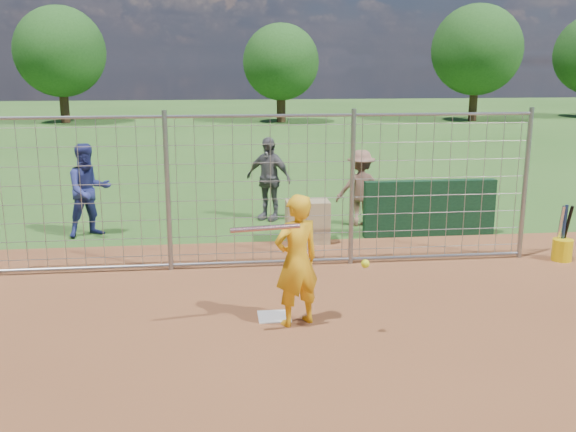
{
  "coord_description": "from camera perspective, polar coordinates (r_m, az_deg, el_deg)",
  "views": [
    {
      "loc": [
        -0.72,
        -8.19,
        3.34
      ],
      "look_at": [
        0.3,
        0.8,
        1.15
      ],
      "focal_mm": 40.0,
      "sensor_mm": 36.0,
      "label": 1
    }
  ],
  "objects": [
    {
      "name": "bystander_c",
      "position": [
        13.34,
        6.46,
        2.49
      ],
      "size": [
        1.04,
        0.62,
        1.58
      ],
      "primitive_type": "imported",
      "rotation": [
        0.0,
        0.0,
        3.18
      ],
      "color": "#885C4A",
      "rests_on": "ground"
    },
    {
      "name": "equipment_in_play",
      "position": [
        7.71,
        0.15,
        -1.86
      ],
      "size": [
        1.67,
        0.35,
        0.51
      ],
      "color": "silver",
      "rests_on": "ground"
    },
    {
      "name": "backstop_fence",
      "position": [
        10.43,
        -2.38,
        2.08
      ],
      "size": [
        9.08,
        0.08,
        2.6
      ],
      "color": "gray",
      "rests_on": "ground"
    },
    {
      "name": "batter",
      "position": [
        8.19,
        0.77,
        -3.98
      ],
      "size": [
        0.74,
        0.63,
        1.73
      ],
      "primitive_type": "imported",
      "rotation": [
        0.0,
        0.0,
        3.55
      ],
      "color": "#F4AB15",
      "rests_on": "ground"
    },
    {
      "name": "bucket_with_bats",
      "position": [
        11.96,
        23.2,
        -2.53
      ],
      "size": [
        0.34,
        0.34,
        0.98
      ],
      "color": "yellow",
      "rests_on": "ground"
    },
    {
      "name": "dugout_wall",
      "position": [
        12.8,
        12.47,
        0.68
      ],
      "size": [
        2.6,
        0.2,
        1.1
      ],
      "primitive_type": "cube",
      "color": "#11381E",
      "rests_on": "ground"
    },
    {
      "name": "bystander_a",
      "position": [
        13.01,
        -17.29,
        2.2
      ],
      "size": [
        1.1,
        1.02,
        1.81
      ],
      "primitive_type": "imported",
      "rotation": [
        0.0,
        0.0,
        0.49
      ],
      "color": "navy",
      "rests_on": "ground"
    },
    {
      "name": "ground",
      "position": [
        8.88,
        -1.36,
        -8.5
      ],
      "size": [
        100.0,
        100.0,
        0.0
      ],
      "primitive_type": "plane",
      "color": "#2D591E",
      "rests_on": "ground"
    },
    {
      "name": "home_plate",
      "position": [
        8.69,
        -1.24,
        -8.94
      ],
      "size": [
        0.43,
        0.43,
        0.02
      ],
      "primitive_type": "cube",
      "color": "silver",
      "rests_on": "ground"
    },
    {
      "name": "equipment_bin",
      "position": [
        12.09,
        1.74,
        -0.48
      ],
      "size": [
        0.8,
        0.56,
        0.8
      ],
      "primitive_type": "cube",
      "rotation": [
        0.0,
        0.0,
        -0.01
      ],
      "color": "tan",
      "rests_on": "ground"
    },
    {
      "name": "tree_line",
      "position": [
        36.53,
        -0.45,
        14.18
      ],
      "size": [
        44.66,
        6.72,
        6.48
      ],
      "color": "#3F2B19",
      "rests_on": "ground"
    },
    {
      "name": "bystander_b",
      "position": [
        13.74,
        -1.76,
        3.34
      ],
      "size": [
        1.11,
        0.96,
        1.79
      ],
      "primitive_type": "imported",
      "rotation": [
        0.0,
        0.0,
        -0.6
      ],
      "color": "#57575B",
      "rests_on": "ground"
    }
  ]
}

